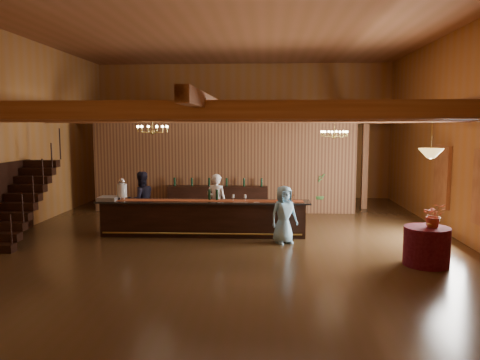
# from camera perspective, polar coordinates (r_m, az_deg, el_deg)

# --- Properties ---
(floor) EXTENTS (14.00, 14.00, 0.00)m
(floor) POSITION_cam_1_polar(r_m,az_deg,el_deg) (12.82, -1.24, -6.78)
(floor) COLOR #3E2916
(floor) RESTS_ON ground
(ceiling) EXTENTS (14.00, 14.00, 0.00)m
(ceiling) POSITION_cam_1_polar(r_m,az_deg,el_deg) (12.73, -1.30, 18.08)
(ceiling) COLOR brown
(ceiling) RESTS_ON wall_back
(wall_back) EXTENTS (12.00, 0.10, 5.50)m
(wall_back) POSITION_cam_1_polar(r_m,az_deg,el_deg) (19.46, 0.39, 5.95)
(wall_back) COLOR #956134
(wall_back) RESTS_ON floor
(wall_front) EXTENTS (12.00, 0.10, 5.50)m
(wall_front) POSITION_cam_1_polar(r_m,az_deg,el_deg) (5.53, -7.12, 4.35)
(wall_front) COLOR #956134
(wall_front) RESTS_ON floor
(wall_left) EXTENTS (0.10, 14.00, 5.50)m
(wall_left) POSITION_cam_1_polar(r_m,az_deg,el_deg) (14.27, -26.15, 5.06)
(wall_left) COLOR #956134
(wall_left) RESTS_ON floor
(wall_right) EXTENTS (0.10, 14.00, 5.50)m
(wall_right) POSITION_cam_1_polar(r_m,az_deg,el_deg) (13.40, 25.34, 5.04)
(wall_right) COLOR #956134
(wall_right) RESTS_ON floor
(beam_grid) EXTENTS (11.90, 13.90, 0.39)m
(beam_grid) POSITION_cam_1_polar(r_m,az_deg,el_deg) (12.98, -1.09, 7.81)
(beam_grid) COLOR #A56B40
(beam_grid) RESTS_ON wall_left
(support_posts) EXTENTS (9.20, 10.20, 3.20)m
(support_posts) POSITION_cam_1_polar(r_m,az_deg,el_deg) (12.05, -1.45, 0.09)
(support_posts) COLOR #A56B40
(support_posts) RESTS_ON floor
(partition_wall) EXTENTS (9.00, 0.18, 3.10)m
(partition_wall) POSITION_cam_1_polar(r_m,az_deg,el_deg) (16.07, -2.03, 1.53)
(partition_wall) COLOR brown
(partition_wall) RESTS_ON floor
(window_right_back) EXTENTS (0.12, 1.05, 1.75)m
(window_right_back) POSITION_cam_1_polar(r_m,az_deg,el_deg) (14.38, 23.44, 0.40)
(window_right_back) COLOR white
(window_right_back) RESTS_ON wall_right
(staircase) EXTENTS (1.00, 2.80, 2.00)m
(staircase) POSITION_cam_1_polar(r_m,az_deg,el_deg) (13.50, -25.28, -2.41)
(staircase) COLOR black
(staircase) RESTS_ON floor
(backroom_boxes) EXTENTS (4.10, 0.60, 1.10)m
(backroom_boxes) POSITION_cam_1_polar(r_m,az_deg,el_deg) (18.14, -0.78, -1.13)
(backroom_boxes) COLOR black
(backroom_boxes) RESTS_ON floor
(tasting_bar) EXTENTS (5.77, 0.81, 0.97)m
(tasting_bar) POSITION_cam_1_polar(r_m,az_deg,el_deg) (12.75, -4.52, -4.63)
(tasting_bar) COLOR black
(tasting_bar) RESTS_ON floor
(beverage_dispenser) EXTENTS (0.26, 0.26, 0.60)m
(beverage_dispenser) POSITION_cam_1_polar(r_m,az_deg,el_deg) (13.13, -14.18, -1.13)
(beverage_dispenser) COLOR silver
(beverage_dispenser) RESTS_ON tasting_bar
(glass_rack_tray) EXTENTS (0.50, 0.50, 0.10)m
(glass_rack_tray) POSITION_cam_1_polar(r_m,az_deg,el_deg) (13.19, -15.75, -2.18)
(glass_rack_tray) COLOR gray
(glass_rack_tray) RESTS_ON tasting_bar
(raffle_drum) EXTENTS (0.34, 0.24, 0.30)m
(raffle_drum) POSITION_cam_1_polar(r_m,az_deg,el_deg) (12.51, 5.70, -1.84)
(raffle_drum) COLOR brown
(raffle_drum) RESTS_ON tasting_bar
(bar_bottle_0) EXTENTS (0.07, 0.07, 0.30)m
(bar_bottle_0) POSITION_cam_1_polar(r_m,az_deg,el_deg) (12.73, -3.75, -1.80)
(bar_bottle_0) COLOR black
(bar_bottle_0) RESTS_ON tasting_bar
(bar_bottle_1) EXTENTS (0.07, 0.07, 0.30)m
(bar_bottle_1) POSITION_cam_1_polar(r_m,az_deg,el_deg) (12.71, -2.82, -1.81)
(bar_bottle_1) COLOR black
(bar_bottle_1) RESTS_ON tasting_bar
(backbar_shelf) EXTENTS (3.37, 0.63, 0.94)m
(backbar_shelf) POSITION_cam_1_polar(r_m,az_deg,el_deg) (15.89, -2.71, -2.44)
(backbar_shelf) COLOR black
(backbar_shelf) RESTS_ON floor
(round_table) EXTENTS (0.96, 0.96, 0.83)m
(round_table) POSITION_cam_1_polar(r_m,az_deg,el_deg) (10.83, 21.78, -7.50)
(round_table) COLOR #3A040E
(round_table) RESTS_ON floor
(chandelier_left) EXTENTS (0.80, 0.80, 0.46)m
(chandelier_left) POSITION_cam_1_polar(r_m,az_deg,el_deg) (12.33, -10.63, 6.16)
(chandelier_left) COLOR #B39944
(chandelier_left) RESTS_ON beam_grid
(chandelier_right) EXTENTS (0.80, 0.80, 0.62)m
(chandelier_right) POSITION_cam_1_polar(r_m,az_deg,el_deg) (14.51, 11.42, 5.58)
(chandelier_right) COLOR #B39944
(chandelier_right) RESTS_ON beam_grid
(pendant_lamp) EXTENTS (0.52, 0.52, 0.90)m
(pendant_lamp) POSITION_cam_1_polar(r_m,az_deg,el_deg) (10.54, 22.24, 3.05)
(pendant_lamp) COLOR #B39944
(pendant_lamp) RESTS_ON beam_grid
(bartender) EXTENTS (0.68, 0.54, 1.62)m
(bartender) POSITION_cam_1_polar(r_m,az_deg,el_deg) (13.34, -2.88, -2.70)
(bartender) COLOR white
(bartender) RESTS_ON floor
(staff_second) EXTENTS (1.03, 0.98, 1.67)m
(staff_second) POSITION_cam_1_polar(r_m,az_deg,el_deg) (13.75, -11.94, -2.45)
(staff_second) COLOR black
(staff_second) RESTS_ON floor
(guest) EXTENTS (0.85, 0.74, 1.47)m
(guest) POSITION_cam_1_polar(r_m,az_deg,el_deg) (11.90, 5.38, -4.22)
(guest) COLOR #81B9D9
(guest) RESTS_ON floor
(floor_plant) EXTENTS (0.82, 0.69, 1.36)m
(floor_plant) POSITION_cam_1_polar(r_m,az_deg,el_deg) (16.36, 9.89, -1.53)
(floor_plant) COLOR #356428
(floor_plant) RESTS_ON floor
(table_flowers) EXTENTS (0.52, 0.47, 0.52)m
(table_flowers) POSITION_cam_1_polar(r_m,az_deg,el_deg) (10.72, 22.58, -3.98)
(table_flowers) COLOR #AD4426
(table_flowers) RESTS_ON round_table
(table_vase) EXTENTS (0.20, 0.20, 0.30)m
(table_vase) POSITION_cam_1_polar(r_m,az_deg,el_deg) (10.70, 22.26, -4.62)
(table_vase) COLOR #B39944
(table_vase) RESTS_ON round_table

